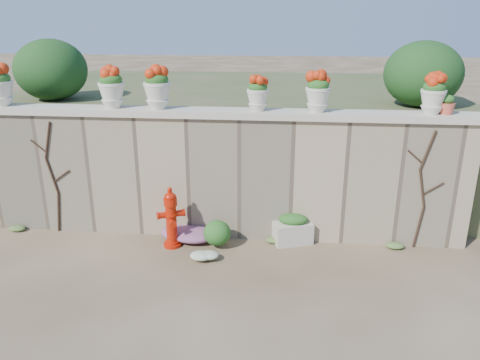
# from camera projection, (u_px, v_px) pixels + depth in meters

# --- Properties ---
(ground) EXTENTS (80.00, 80.00, 0.00)m
(ground) POSITION_uv_depth(u_px,v_px,m) (197.00, 290.00, 6.27)
(ground) COLOR brown
(ground) RESTS_ON ground
(stone_wall) EXTENTS (8.00, 0.40, 2.00)m
(stone_wall) POSITION_uv_depth(u_px,v_px,m) (215.00, 177.00, 7.63)
(stone_wall) COLOR #9E8869
(stone_wall) RESTS_ON ground
(wall_cap) EXTENTS (8.10, 0.52, 0.10)m
(wall_cap) POSITION_uv_depth(u_px,v_px,m) (214.00, 113.00, 7.28)
(wall_cap) COLOR beige
(wall_cap) RESTS_ON stone_wall
(raised_fill) EXTENTS (9.00, 6.00, 2.00)m
(raised_fill) POSITION_uv_depth(u_px,v_px,m) (237.00, 131.00, 10.63)
(raised_fill) COLOR #384C23
(raised_fill) RESTS_ON ground
(back_shrub_left) EXTENTS (1.30, 1.30, 1.10)m
(back_shrub_left) POSITION_uv_depth(u_px,v_px,m) (51.00, 70.00, 8.55)
(back_shrub_left) COLOR #143814
(back_shrub_left) RESTS_ON raised_fill
(back_shrub_right) EXTENTS (1.30, 1.30, 1.10)m
(back_shrub_right) POSITION_uv_depth(u_px,v_px,m) (423.00, 74.00, 7.92)
(back_shrub_right) COLOR #143814
(back_shrub_right) RESTS_ON raised_fill
(vine_left) EXTENTS (0.60, 0.04, 1.91)m
(vine_left) POSITION_uv_depth(u_px,v_px,m) (53.00, 176.00, 7.68)
(vine_left) COLOR black
(vine_left) RESTS_ON ground
(vine_right) EXTENTS (0.60, 0.04, 1.91)m
(vine_right) POSITION_uv_depth(u_px,v_px,m) (423.00, 189.00, 7.11)
(vine_right) COLOR black
(vine_right) RESTS_ON ground
(fire_hydrant) EXTENTS (0.42, 0.30, 0.99)m
(fire_hydrant) POSITION_uv_depth(u_px,v_px,m) (171.00, 217.00, 7.32)
(fire_hydrant) COLOR #B71907
(fire_hydrant) RESTS_ON ground
(planter_box) EXTENTS (0.68, 0.53, 0.50)m
(planter_box) POSITION_uv_depth(u_px,v_px,m) (293.00, 229.00, 7.52)
(planter_box) COLOR beige
(planter_box) RESTS_ON ground
(green_shrub) EXTENTS (0.61, 0.55, 0.58)m
(green_shrub) POSITION_uv_depth(u_px,v_px,m) (213.00, 231.00, 7.35)
(green_shrub) COLOR #1E5119
(green_shrub) RESTS_ON ground
(magenta_clump) EXTENTS (1.01, 0.67, 0.27)m
(magenta_clump) POSITION_uv_depth(u_px,v_px,m) (188.00, 233.00, 7.61)
(magenta_clump) COLOR #B724A8
(magenta_clump) RESTS_ON ground
(white_flowers) EXTENTS (0.55, 0.44, 0.20)m
(white_flowers) POSITION_uv_depth(u_px,v_px,m) (203.00, 256.00, 6.95)
(white_flowers) COLOR white
(white_flowers) RESTS_ON ground
(urn_pot_0) EXTENTS (0.41, 0.41, 0.64)m
(urn_pot_0) POSITION_uv_depth(u_px,v_px,m) (0.00, 86.00, 7.49)
(urn_pot_0) COLOR beige
(urn_pot_0) RESTS_ON wall_cap
(urn_pot_1) EXTENTS (0.41, 0.41, 0.64)m
(urn_pot_1) POSITION_uv_depth(u_px,v_px,m) (111.00, 88.00, 7.32)
(urn_pot_1) COLOR beige
(urn_pot_1) RESTS_ON wall_cap
(urn_pot_2) EXTENTS (0.42, 0.42, 0.66)m
(urn_pot_2) POSITION_uv_depth(u_px,v_px,m) (157.00, 88.00, 7.24)
(urn_pot_2) COLOR beige
(urn_pot_2) RESTS_ON wall_cap
(urn_pot_3) EXTENTS (0.34, 0.34, 0.53)m
(urn_pot_3) POSITION_uv_depth(u_px,v_px,m) (258.00, 94.00, 7.11)
(urn_pot_3) COLOR beige
(urn_pot_3) RESTS_ON wall_cap
(urn_pot_4) EXTENTS (0.38, 0.38, 0.59)m
(urn_pot_4) POSITION_uv_depth(u_px,v_px,m) (318.00, 93.00, 7.02)
(urn_pot_4) COLOR beige
(urn_pot_4) RESTS_ON wall_cap
(urn_pot_5) EXTENTS (0.37, 0.37, 0.58)m
(urn_pot_5) POSITION_uv_depth(u_px,v_px,m) (433.00, 95.00, 6.86)
(urn_pot_5) COLOR beige
(urn_pot_5) RESTS_ON wall_cap
(terracotta_pot) EXTENTS (0.23, 0.23, 0.28)m
(terracotta_pot) POSITION_uv_depth(u_px,v_px,m) (447.00, 106.00, 6.89)
(terracotta_pot) COLOR #C5533C
(terracotta_pot) RESTS_ON wall_cap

